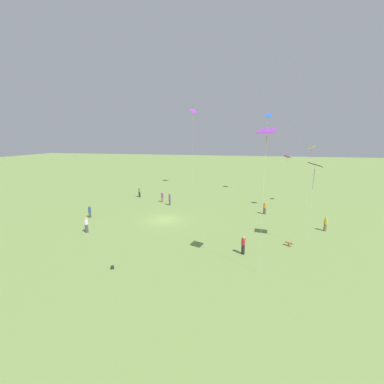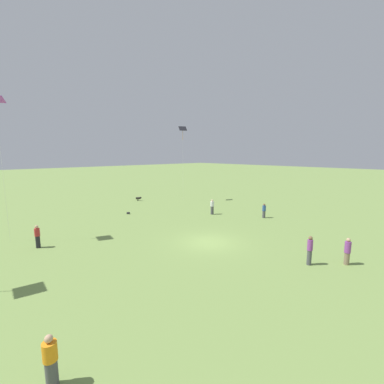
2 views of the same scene
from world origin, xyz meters
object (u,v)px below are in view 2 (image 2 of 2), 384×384
Objects in this scene: person_3 at (347,251)px; dog_0 at (139,198)px; picnic_bag_0 at (128,213)px; person_2 at (264,211)px; person_0 at (51,361)px; kite_5 at (183,131)px; person_7 at (310,250)px; person_4 at (37,237)px; person_5 at (212,207)px.

dog_0 is (28.13, -2.29, -0.50)m from person_3.
person_2 is at bearing -139.99° from picnic_bag_0.
person_2 is at bearing -67.39° from person_0.
kite_5 is (13.60, -0.31, 9.32)m from person_2.
person_0 reaches higher than picnic_bag_0.
person_7 is at bearing -120.83° from person_2.
dog_0 is (11.52, -15.67, -0.49)m from person_4.
person_2 is 18.75m from dog_0.
person_5 is (-1.76, -17.19, -0.01)m from person_4.
person_4 is at bearing -29.71° from dog_0.
person_4 is 18.98m from person_7.
person_7 reaches higher than person_0.
person_4 is 11.43m from picnic_bag_0.
dog_0 is at bearing 144.21° from person_4.
person_7 reaches higher than dog_0.
person_3 is at bearing 11.24° from person_7.
person_0 is 16.32m from person_3.
picnic_bag_0 is at bearing -16.26° from person_3.
person_3 is 0.16× the size of kite_5.
person_2 is 0.85× the size of person_7.
person_2 is at bearing -19.01° from kite_5.
kite_5 reaches higher than person_0.
person_0 is 23.59m from person_2.
kite_5 reaches higher than picnic_bag_0.
person_0 is 0.98× the size of person_5.
kite_5 reaches higher than person_2.
kite_5 is 12.72× the size of dog_0.
person_4 reaches higher than person_0.
picnic_bag_0 is (6.74, 6.93, -0.75)m from person_5.
dog_0 is (13.28, 1.51, -0.48)m from person_5.
kite_5 reaches higher than person_3.
person_2 is 0.92× the size of person_3.
kite_5 reaches higher than person_4.
person_4 is 2.03× the size of dog_0.
person_5 is 0.16× the size of kite_5.
person_5 is 13.07m from kite_5.
person_7 is at bearing 15.28° from dog_0.
picnic_bag_0 is (-6.54, 5.41, -0.26)m from dog_0.
person_7 reaches higher than person_3.
person_7 is (-1.72, -14.22, 0.12)m from person_0.
dog_0 is at bearing -29.15° from person_3.
person_5 is at bearing 102.04° from person_4.
person_5 is (11.52, -19.78, 0.02)m from person_0.
person_0 is 30.81m from dog_0.
picnic_bag_0 is (19.98, 1.36, -0.85)m from person_7.
person_5 reaches higher than person_0.
person_2 is 0.92× the size of person_5.
dog_0 is at bearing 134.96° from person_7.
person_2 is at bearing 37.51° from dog_0.
kite_5 is 14.35m from picnic_bag_0.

